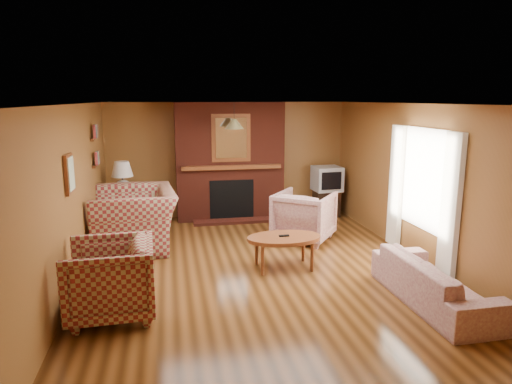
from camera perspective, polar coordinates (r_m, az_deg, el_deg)
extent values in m
plane|color=#44260E|center=(6.86, 0.24, -9.53)|extent=(6.50, 6.50, 0.00)
plane|color=silver|center=(6.39, 0.25, 10.96)|extent=(6.50, 6.50, 0.00)
plane|color=brown|center=(9.69, -3.51, 4.05)|extent=(6.50, 0.00, 6.50)
plane|color=brown|center=(3.51, 10.79, -9.92)|extent=(6.50, 0.00, 6.50)
plane|color=brown|center=(6.52, -21.84, -0.49)|extent=(0.00, 6.50, 6.50)
plane|color=brown|center=(7.41, 19.56, 1.05)|extent=(0.00, 6.50, 6.50)
cube|color=#5A1F13|center=(9.44, -3.31, 3.86)|extent=(2.20, 0.50, 2.40)
cube|color=black|center=(9.35, -3.06, -0.89)|extent=(0.90, 0.06, 0.80)
cube|color=#5A1F13|center=(9.29, -2.89, -3.64)|extent=(1.60, 0.35, 0.06)
cube|color=brown|center=(9.19, -3.07, 3.14)|extent=(2.00, 0.18, 0.08)
cube|color=brown|center=(9.15, -3.14, 6.76)|extent=(0.78, 0.05, 0.95)
cube|color=white|center=(9.12, -3.11, 6.74)|extent=(0.62, 0.02, 0.80)
cube|color=beige|center=(6.63, 23.15, -1.74)|extent=(0.08, 0.35, 2.00)
cube|color=beige|center=(7.88, 17.11, 0.70)|extent=(0.08, 0.35, 2.00)
cube|color=white|center=(7.22, 20.27, 1.54)|extent=(0.03, 1.10, 1.50)
cube|color=brown|center=(8.34, -19.35, 3.22)|extent=(0.06, 0.55, 0.04)
cube|color=brown|center=(8.29, -19.56, 6.30)|extent=(0.06, 0.55, 0.04)
cube|color=brown|center=(6.17, -22.32, 2.12)|extent=(0.04, 0.40, 0.50)
cube|color=silver|center=(6.16, -22.09, 2.13)|extent=(0.01, 0.32, 0.42)
cylinder|color=black|center=(8.66, -2.75, 9.94)|extent=(0.01, 0.01, 0.35)
cone|color=#AA7D44|center=(8.67, -2.74, 8.48)|extent=(0.36, 0.36, 0.18)
imported|color=maroon|center=(7.90, -15.03, -3.26)|extent=(1.49, 1.66, 1.00)
imported|color=maroon|center=(5.56, -17.76, -10.34)|extent=(1.02, 0.99, 0.89)
imported|color=beige|center=(6.08, 21.44, -10.37)|extent=(0.77, 1.92, 0.56)
imported|color=beige|center=(8.10, 6.05, -3.00)|extent=(1.32, 1.33, 0.87)
ellipsoid|color=brown|center=(6.74, 3.52, -5.78)|extent=(1.10, 0.68, 0.06)
cube|color=black|center=(6.73, 3.52, -5.47)|extent=(0.15, 0.05, 0.02)
cylinder|color=brown|center=(7.11, 5.94, -6.95)|extent=(0.05, 0.05, 0.43)
cylinder|color=brown|center=(6.94, 0.07, -7.35)|extent=(0.05, 0.05, 0.43)
cylinder|color=brown|center=(6.72, 7.03, -8.11)|extent=(0.05, 0.05, 0.43)
cylinder|color=brown|center=(6.54, 0.82, -8.58)|extent=(0.05, 0.05, 0.43)
cube|color=brown|center=(9.02, -16.11, -2.58)|extent=(0.52, 0.52, 0.66)
sphere|color=silver|center=(8.92, -16.28, 0.48)|extent=(0.32, 0.32, 0.32)
cylinder|color=black|center=(8.89, -16.35, 1.63)|extent=(0.03, 0.03, 0.10)
cone|color=silver|center=(8.86, -16.42, 2.78)|extent=(0.40, 0.40, 0.28)
cube|color=black|center=(9.90, 8.76, -1.36)|extent=(0.52, 0.47, 0.55)
cube|color=#ACAFB4|center=(9.79, 8.85, 1.67)|extent=(0.58, 0.56, 0.52)
cube|color=black|center=(9.54, 9.42, 1.38)|extent=(0.43, 0.04, 0.37)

